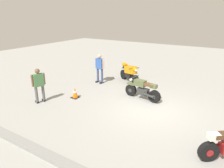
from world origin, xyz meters
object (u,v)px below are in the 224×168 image
at_px(motorcycle_olive_vintage, 143,90).
at_px(person_in_green_shirt, 39,84).
at_px(motorcycle_orange_sportbike, 130,73).
at_px(traffic_cone, 75,93).
at_px(person_in_blue_shirt, 100,66).

relative_size(motorcycle_olive_vintage, person_in_green_shirt, 1.18).
height_order(motorcycle_orange_sportbike, traffic_cone, motorcycle_orange_sportbike).
height_order(motorcycle_orange_sportbike, person_in_blue_shirt, person_in_blue_shirt).
bearing_deg(motorcycle_olive_vintage, motorcycle_orange_sportbike, -41.15).
bearing_deg(motorcycle_olive_vintage, person_in_green_shirt, 44.76).
relative_size(motorcycle_orange_sportbike, person_in_green_shirt, 1.06).
bearing_deg(motorcycle_orange_sportbike, motorcycle_olive_vintage, -17.59).
xyz_separation_m(motorcycle_orange_sportbike, person_in_green_shirt, (2.21, 4.98, 0.35)).
distance_m(motorcycle_olive_vintage, traffic_cone, 3.37).
relative_size(motorcycle_orange_sportbike, traffic_cone, 3.31).
bearing_deg(person_in_green_shirt, person_in_blue_shirt, -82.09).
height_order(person_in_blue_shirt, person_in_green_shirt, person_in_blue_shirt).
xyz_separation_m(person_in_blue_shirt, person_in_green_shirt, (0.73, 3.90, -0.08)).
xyz_separation_m(motorcycle_olive_vintage, person_in_green_shirt, (3.96, 2.93, 0.46)).
height_order(motorcycle_olive_vintage, traffic_cone, motorcycle_olive_vintage).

